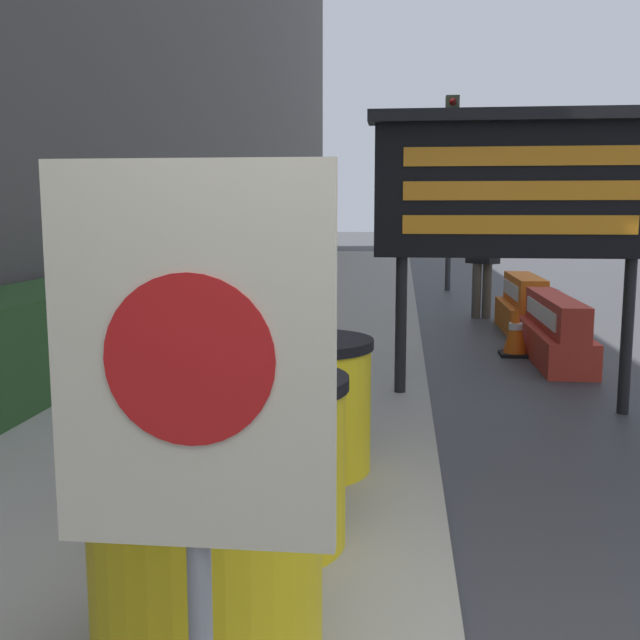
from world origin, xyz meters
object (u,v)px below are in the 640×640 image
barrel_drum_foreground (207,563)px  traffic_cone_near (515,331)px  jersey_barrier_red_striped (555,333)px  traffic_light_near_curb (451,151)px  jersey_barrier_orange_near (524,307)px  message_board (518,188)px  barrel_drum_middle (264,460)px  pedestrian_worker (483,251)px  warning_sign (193,399)px  barrel_drum_back (308,404)px

barrel_drum_foreground → traffic_cone_near: 7.02m
jersey_barrier_red_striped → traffic_light_near_curb: 8.15m
barrel_drum_foreground → jersey_barrier_orange_near: bearing=74.5°
message_board → jersey_barrier_orange_near: size_ratio=1.48×
barrel_drum_middle → traffic_light_near_curb: bearing=82.8°
barrel_drum_foreground → pedestrian_worker: size_ratio=0.45×
barrel_drum_middle → jersey_barrier_orange_near: barrel_drum_middle is taller
warning_sign → traffic_light_near_curb: bearing=84.3°
traffic_cone_near → traffic_light_near_curb: 7.89m
jersey_barrier_red_striped → jersey_barrier_orange_near: 2.22m
jersey_barrier_orange_near → warning_sign: bearing=-103.5°
jersey_barrier_orange_near → barrel_drum_back: bearing=-109.6°
jersey_barrier_orange_near → jersey_barrier_red_striped: bearing=-90.0°
barrel_drum_back → traffic_light_near_curb: traffic_light_near_curb is taller
barrel_drum_middle → traffic_cone_near: barrel_drum_middle is taller
barrel_drum_back → jersey_barrier_orange_near: size_ratio=0.48×
traffic_light_near_curb → pedestrian_worker: bearing=-86.0°
jersey_barrier_orange_near → traffic_cone_near: (-0.40, -1.97, -0.05)m
barrel_drum_middle → traffic_cone_near: size_ratio=1.32×
pedestrian_worker → traffic_light_near_curb: bearing=137.1°
message_board → traffic_light_near_curb: 10.02m
barrel_drum_foreground → jersey_barrier_orange_near: size_ratio=0.48×
barrel_drum_back → jersey_barrier_orange_near: 6.97m
barrel_drum_foreground → message_board: size_ratio=0.32×
pedestrian_worker → barrel_drum_foreground: bearing=-57.9°
barrel_drum_foreground → pedestrian_worker: 10.17m
barrel_drum_back → traffic_light_near_curb: 12.36m
barrel_drum_back → traffic_light_near_curb: (1.57, 12.01, 2.43)m
barrel_drum_middle → pedestrian_worker: (1.94, 8.90, 0.53)m
barrel_drum_middle → jersey_barrier_orange_near: 8.00m
warning_sign → jersey_barrier_orange_near: bearing=76.5°
jersey_barrier_red_striped → jersey_barrier_orange_near: (-0.00, 2.22, 0.02)m
barrel_drum_foreground → warning_sign: (0.16, -0.67, 0.75)m
barrel_drum_back → pedestrian_worker: 8.08m
jersey_barrier_red_striped → pedestrian_worker: bearing=97.7°
barrel_drum_middle → warning_sign: size_ratio=0.48×
barrel_drum_middle → traffic_light_near_curb: (1.64, 13.08, 2.43)m
message_board → jersey_barrier_orange_near: 4.84m
barrel_drum_middle → message_board: message_board is taller
jersey_barrier_red_striped → traffic_cone_near: size_ratio=3.50×
traffic_light_near_curb → warning_sign: bearing=-95.7°
message_board → barrel_drum_middle: bearing=-117.1°
barrel_drum_middle → message_board: bearing=62.9°
barrel_drum_middle → jersey_barrier_orange_near: bearing=72.5°
barrel_drum_back → jersey_barrier_orange_near: (2.34, 6.56, -0.20)m
pedestrian_worker → message_board: bearing=-50.3°
barrel_drum_foreground → traffic_light_near_curb: (1.64, 14.14, 2.43)m
jersey_barrier_orange_near → pedestrian_worker: (-0.48, 1.28, 0.73)m
barrel_drum_foreground → pedestrian_worker: pedestrian_worker is taller
barrel_drum_middle → traffic_cone_near: 6.01m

